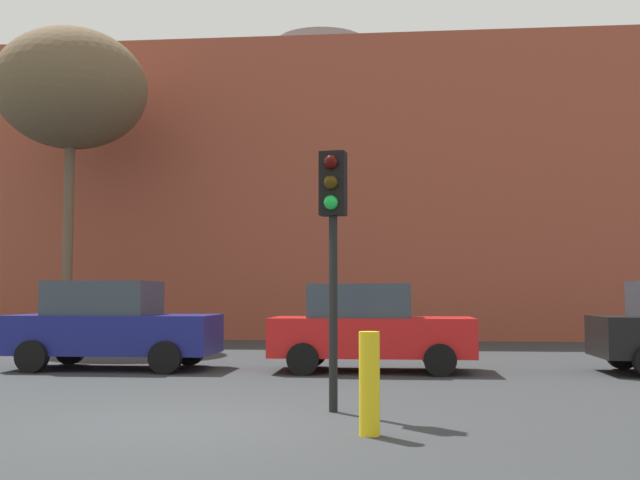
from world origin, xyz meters
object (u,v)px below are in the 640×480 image
parked_car_2 (369,328)px  traffic_light_island (333,219)px  parked_car_1 (112,325)px  bare_tree_0 (71,90)px  bollard_yellow_0 (369,383)px

parked_car_2 → traffic_light_island: size_ratio=1.17×
parked_car_2 → traffic_light_island: (-0.32, -5.67, 1.75)m
parked_car_1 → bare_tree_0: bare_tree_0 is taller
traffic_light_island → bollard_yellow_0: (0.55, -1.71, -2.06)m
parked_car_1 → traffic_light_island: (5.24, -5.67, 1.71)m
parked_car_2 → parked_car_1: bearing=180.0°
parked_car_2 → bollard_yellow_0: size_ratio=3.57×
parked_car_1 → parked_car_2: parked_car_1 is taller
parked_car_1 → traffic_light_island: size_ratio=1.21×
bare_tree_0 → bollard_yellow_0: bearing=-55.6°
parked_car_2 → bollard_yellow_0: bearing=-88.2°
traffic_light_island → bollard_yellow_0: 2.74m
parked_car_1 → bollard_yellow_0: size_ratio=3.70×
parked_car_2 → traffic_light_island: traffic_light_island is taller
parked_car_2 → bare_tree_0: bare_tree_0 is taller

